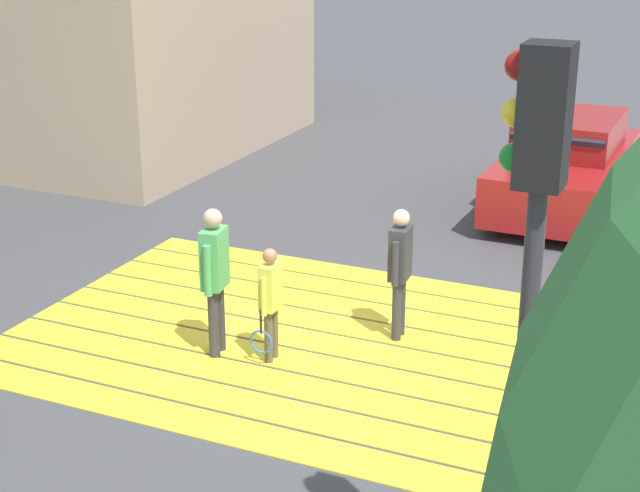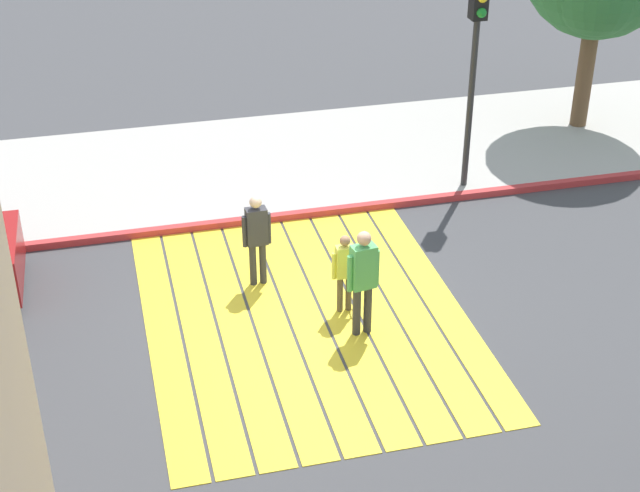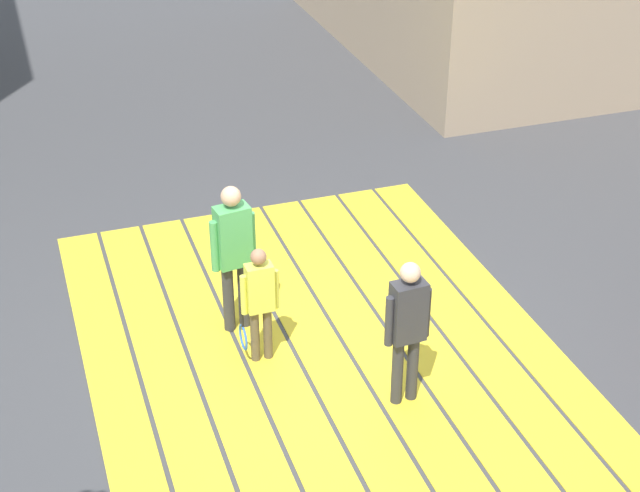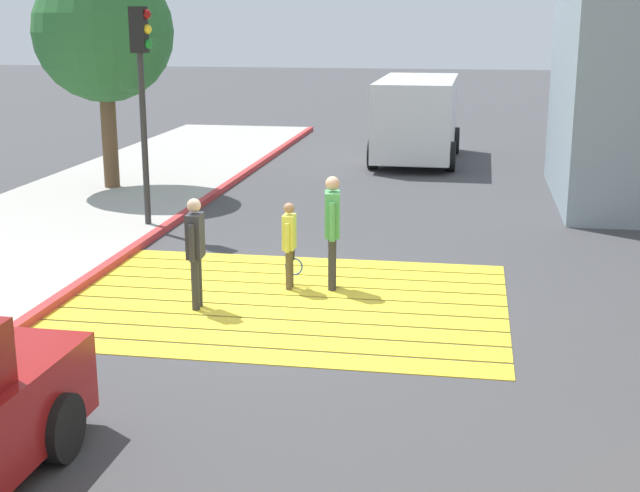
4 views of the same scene
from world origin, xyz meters
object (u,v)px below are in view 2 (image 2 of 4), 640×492
pedestrian_adult_trailing (363,276)px  pedestrian_child_with_racket (345,269)px  pedestrian_adult_lead (257,234)px  traffic_light_corner (476,39)px

pedestrian_adult_trailing → pedestrian_child_with_racket: (-0.64, -0.09, -0.26)m
pedestrian_adult_trailing → pedestrian_child_with_racket: 0.70m
pedestrian_adult_lead → pedestrian_adult_trailing: (1.76, 1.26, 0.09)m
traffic_light_corner → pedestrian_adult_lead: size_ratio=2.63×
pedestrian_adult_trailing → traffic_light_corner: bearing=141.7°
traffic_light_corner → pedestrian_child_with_racket: (3.50, -3.37, -2.27)m
traffic_light_corner → pedestrian_adult_trailing: (4.15, -3.28, -2.02)m
pedestrian_adult_lead → traffic_light_corner: bearing=117.8°
traffic_light_corner → pedestrian_adult_trailing: size_ratio=2.42×
pedestrian_child_with_racket → pedestrian_adult_trailing: bearing=8.3°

